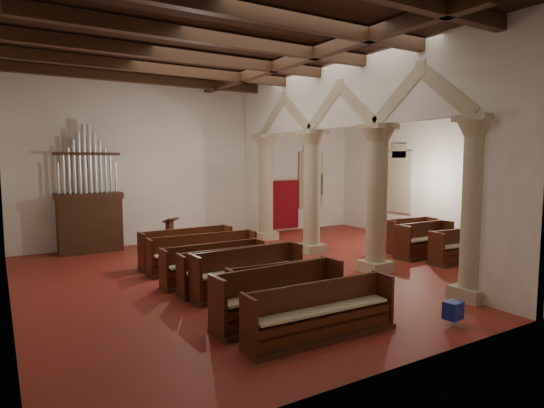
% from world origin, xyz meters
% --- Properties ---
extents(floor, '(14.00, 14.00, 0.00)m').
position_xyz_m(floor, '(0.00, 0.00, 0.00)').
color(floor, maroon).
rests_on(floor, ground).
extents(ceiling, '(14.00, 14.00, 0.00)m').
position_xyz_m(ceiling, '(0.00, 0.00, 6.00)').
color(ceiling, black).
rests_on(ceiling, wall_back).
extents(wall_back, '(14.00, 0.02, 6.00)m').
position_xyz_m(wall_back, '(0.00, 6.00, 3.00)').
color(wall_back, white).
rests_on(wall_back, floor).
extents(wall_front, '(14.00, 0.02, 6.00)m').
position_xyz_m(wall_front, '(0.00, -6.00, 3.00)').
color(wall_front, white).
rests_on(wall_front, floor).
extents(wall_left, '(0.02, 12.00, 6.00)m').
position_xyz_m(wall_left, '(-7.00, 0.00, 3.00)').
color(wall_left, white).
rests_on(wall_left, floor).
extents(wall_right, '(0.02, 12.00, 6.00)m').
position_xyz_m(wall_right, '(7.00, 0.00, 3.00)').
color(wall_right, white).
rests_on(wall_right, floor).
extents(ceiling_beams, '(13.80, 11.80, 0.30)m').
position_xyz_m(ceiling_beams, '(0.00, 0.00, 5.82)').
color(ceiling_beams, '#3D2113').
rests_on(ceiling_beams, wall_back).
extents(arcade, '(0.90, 11.90, 6.00)m').
position_xyz_m(arcade, '(1.80, 0.00, 3.56)').
color(arcade, '#B8AE89').
rests_on(arcade, floor).
extents(window_right_a, '(0.03, 1.00, 2.20)m').
position_xyz_m(window_right_a, '(6.98, -1.50, 2.20)').
color(window_right_a, '#35775A').
rests_on(window_right_a, wall_right).
extents(window_right_b, '(0.03, 1.00, 2.20)m').
position_xyz_m(window_right_b, '(6.98, 2.50, 2.20)').
color(window_right_b, '#35775A').
rests_on(window_right_b, wall_right).
extents(window_back, '(1.00, 0.03, 2.20)m').
position_xyz_m(window_back, '(5.00, 5.98, 2.20)').
color(window_back, '#35775A').
rests_on(window_back, wall_back).
extents(pipe_organ, '(2.10, 0.85, 4.40)m').
position_xyz_m(pipe_organ, '(-4.50, 5.50, 1.37)').
color(pipe_organ, '#3D2113').
rests_on(pipe_organ, floor).
extents(lectern, '(0.56, 0.60, 1.14)m').
position_xyz_m(lectern, '(-2.10, 4.41, 0.47)').
color(lectern, '#3D2613').
rests_on(lectern, floor).
extents(dossal_curtain, '(1.80, 0.07, 2.17)m').
position_xyz_m(dossal_curtain, '(3.50, 5.92, 1.17)').
color(dossal_curtain, maroon).
rests_on(dossal_curtain, floor).
extents(processional_banner, '(0.57, 0.73, 2.63)m').
position_xyz_m(processional_banner, '(5.13, 5.49, 0.83)').
color(processional_banner, '#3D2113').
rests_on(processional_banner, floor).
extents(hymnal_box_a, '(0.37, 0.32, 0.34)m').
position_xyz_m(hymnal_box_a, '(0.16, -5.26, 0.27)').
color(hymnal_box_a, navy).
rests_on(hymnal_box_a, floor).
extents(hymnal_box_b, '(0.42, 0.38, 0.35)m').
position_xyz_m(hymnal_box_b, '(-0.64, -3.18, 0.28)').
color(hymnal_box_b, '#152096').
rests_on(hymnal_box_b, floor).
extents(hymnal_box_c, '(0.28, 0.23, 0.27)m').
position_xyz_m(hymnal_box_c, '(-1.16, 0.03, 0.24)').
color(hymnal_box_c, navy).
rests_on(hymnal_box_c, floor).
extents(tube_heater_a, '(0.84, 0.39, 0.09)m').
position_xyz_m(tube_heater_a, '(-2.92, -3.93, 0.16)').
color(tube_heater_a, white).
rests_on(tube_heater_a, floor).
extents(tube_heater_b, '(1.14, 0.24, 0.11)m').
position_xyz_m(tube_heater_b, '(-2.42, -4.39, 0.16)').
color(tube_heater_b, white).
rests_on(tube_heater_b, floor).
extents(nave_pew_0, '(2.94, 0.71, 0.97)m').
position_xyz_m(nave_pew_0, '(-2.39, -4.50, 0.32)').
color(nave_pew_0, '#3D2113').
rests_on(nave_pew_0, floor).
extents(nave_pew_1, '(2.74, 0.84, 1.09)m').
position_xyz_m(nave_pew_1, '(-2.62, -3.49, 0.36)').
color(nave_pew_1, '#3D2113').
rests_on(nave_pew_1, floor).
extents(nave_pew_2, '(2.43, 0.78, 0.95)m').
position_xyz_m(nave_pew_2, '(-2.13, -2.85, 0.32)').
color(nave_pew_2, '#3D2113').
rests_on(nave_pew_2, floor).
extents(nave_pew_3, '(2.77, 0.84, 1.06)m').
position_xyz_m(nave_pew_3, '(-2.23, -1.51, 0.35)').
color(nave_pew_3, '#3D2113').
rests_on(nave_pew_3, floor).
extents(nave_pew_4, '(2.62, 0.69, 0.98)m').
position_xyz_m(nave_pew_4, '(-2.40, -1.00, 0.32)').
color(nave_pew_4, '#3D2113').
rests_on(nave_pew_4, floor).
extents(nave_pew_5, '(2.70, 0.71, 0.99)m').
position_xyz_m(nave_pew_5, '(-2.51, -0.20, 0.33)').
color(nave_pew_5, '#3D2113').
rests_on(nave_pew_5, floor).
extents(nave_pew_6, '(3.12, 0.75, 1.02)m').
position_xyz_m(nave_pew_6, '(-2.23, 1.14, 0.33)').
color(nave_pew_6, '#3D2113').
rests_on(nave_pew_6, floor).
extents(nave_pew_7, '(2.77, 0.83, 1.08)m').
position_xyz_m(nave_pew_7, '(-2.40, 1.98, 0.36)').
color(nave_pew_7, '#3D2113').
rests_on(nave_pew_7, floor).
extents(aisle_pew_0, '(1.80, 0.76, 1.01)m').
position_xyz_m(aisle_pew_0, '(4.62, -2.01, 0.34)').
color(aisle_pew_0, '#3D2113').
rests_on(aisle_pew_0, floor).
extents(aisle_pew_1, '(2.13, 0.77, 1.10)m').
position_xyz_m(aisle_pew_1, '(4.52, -0.91, 0.37)').
color(aisle_pew_1, '#3D2113').
rests_on(aisle_pew_1, floor).
extents(aisle_pew_2, '(1.94, 0.84, 1.12)m').
position_xyz_m(aisle_pew_2, '(4.79, -0.06, 0.38)').
color(aisle_pew_2, '#3D2113').
rests_on(aisle_pew_2, floor).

